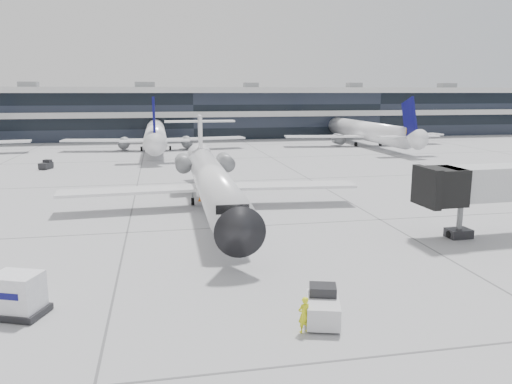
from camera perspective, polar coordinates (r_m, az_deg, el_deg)
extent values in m
plane|color=#959598|center=(38.77, 0.42, -3.88)|extent=(220.00, 220.00, 0.00)
cube|color=black|center=(119.00, -7.53, 8.77)|extent=(170.00, 22.00, 10.00)
cylinder|color=white|center=(43.57, -4.99, 1.18)|extent=(3.31, 26.40, 2.97)
cone|color=black|center=(29.28, -2.27, -3.83)|extent=(3.01, 3.11, 2.97)
cone|color=white|center=(58.25, -6.39, 4.06)|extent=(2.86, 3.55, 2.82)
cube|color=white|center=(44.73, -14.25, 0.14)|extent=(12.23, 3.54, 0.24)
cube|color=white|center=(45.96, 3.79, 0.76)|extent=(12.28, 3.85, 0.24)
cylinder|color=slate|center=(52.25, -8.34, 3.29)|extent=(1.70, 3.76, 1.65)
cylinder|color=slate|center=(52.58, -3.54, 3.44)|extent=(1.70, 3.76, 1.65)
cube|color=white|center=(57.35, -6.39, 6.26)|extent=(0.34, 2.86, 4.94)
cube|color=white|center=(57.66, -6.46, 8.04)|extent=(7.93, 1.86, 0.18)
cylinder|color=black|center=(33.98, -3.26, -5.57)|extent=(0.21, 0.62, 0.62)
cylinder|color=black|center=(46.03, -7.25, -1.08)|extent=(0.27, 0.71, 0.70)
cylinder|color=black|center=(46.31, -3.17, -0.93)|extent=(0.27, 0.71, 0.70)
cube|color=black|center=(36.85, 20.59, 0.63)|extent=(2.45, 2.98, 2.53)
cylinder|color=slate|center=(38.23, 22.25, -3.01)|extent=(0.40, 0.40, 2.53)
cube|color=black|center=(38.46, 22.14, -4.38)|extent=(1.67, 1.32, 0.63)
imported|color=yellow|center=(22.13, 5.52, -13.78)|extent=(0.68, 0.54, 1.62)
cube|color=silver|center=(23.16, 7.65, -13.19)|extent=(2.06, 2.74, 1.00)
cube|color=black|center=(23.40, 7.63, -11.15)|extent=(1.45, 1.29, 0.55)
cylinder|color=black|center=(24.10, 6.05, -13.10)|extent=(0.33, 0.52, 0.49)
cylinder|color=black|center=(24.15, 9.01, -13.12)|extent=(0.33, 0.52, 0.49)
cylinder|color=black|center=(22.49, 6.12, -14.96)|extent=(0.33, 0.52, 0.49)
cylinder|color=black|center=(22.56, 9.32, -14.98)|extent=(0.33, 0.52, 0.49)
cube|color=black|center=(26.23, -25.46, -12.22)|extent=(2.90, 2.55, 0.29)
cube|color=silver|center=(25.87, -25.65, -10.21)|extent=(2.53, 2.24, 1.68)
cone|color=#DD5A0B|center=(47.73, -6.38, -0.66)|extent=(0.40, 0.40, 0.62)
cube|color=#DD5A0B|center=(47.79, -6.37, -1.00)|extent=(0.44, 0.44, 0.03)
cube|color=black|center=(72.82, -22.88, 2.80)|extent=(1.73, 2.20, 0.79)
cube|color=black|center=(73.12, -22.74, 3.26)|extent=(1.18, 1.07, 0.44)
cylinder|color=black|center=(73.70, -22.90, 2.67)|extent=(0.28, 0.42, 0.39)
cylinder|color=black|center=(73.20, -22.26, 2.66)|extent=(0.28, 0.42, 0.39)
cylinder|color=black|center=(72.53, -23.48, 2.49)|extent=(0.28, 0.42, 0.39)
cylinder|color=black|center=(72.02, -22.83, 2.49)|extent=(0.28, 0.42, 0.39)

